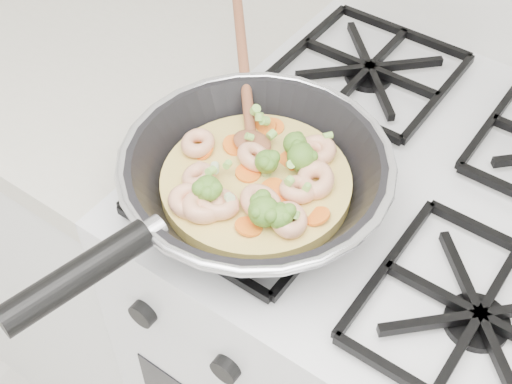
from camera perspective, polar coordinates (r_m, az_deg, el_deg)
The scene contains 3 objects.
stove at distance 1.25m, azimuth 9.43°, elevation -13.04°, with size 0.60×0.60×0.92m.
counter_left at distance 1.59m, azimuth -16.45°, elevation 2.04°, with size 1.00×0.60×0.90m.
skillet at distance 0.80m, azimuth -0.23°, elevation 1.24°, with size 0.39×0.58×0.11m.
Camera 1 is at (0.19, 1.10, 1.54)m, focal length 48.47 mm.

